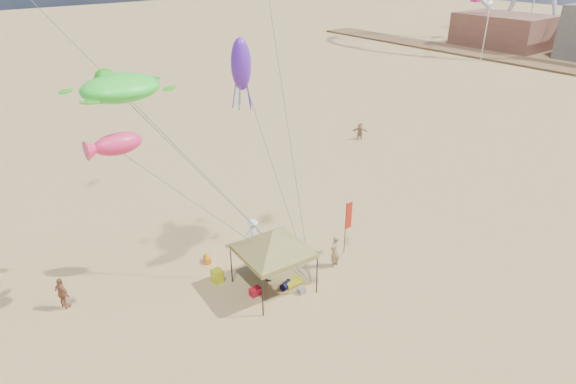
% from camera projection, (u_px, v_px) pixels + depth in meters
% --- Properties ---
extents(ground, '(280.00, 280.00, 0.00)m').
position_uv_depth(ground, '(325.00, 284.00, 24.72)').
color(ground, tan).
rests_on(ground, ground).
extents(canopy_tent, '(6.09, 6.09, 3.77)m').
position_uv_depth(canopy_tent, '(273.00, 233.00, 23.11)').
color(canopy_tent, black).
rests_on(canopy_tent, ground).
extents(feather_flag, '(0.48, 0.05, 3.11)m').
position_uv_depth(feather_flag, '(348.00, 219.00, 26.44)').
color(feather_flag, black).
rests_on(feather_flag, ground).
extents(cooler_red, '(0.54, 0.38, 0.38)m').
position_uv_depth(cooler_red, '(255.00, 292.00, 23.90)').
color(cooler_red, '#B50E23').
rests_on(cooler_red, ground).
extents(cooler_blue, '(0.54, 0.38, 0.38)m').
position_uv_depth(cooler_blue, '(279.00, 243.00, 27.84)').
color(cooler_blue, '#151CAF').
rests_on(cooler_blue, ground).
extents(bag_navy, '(0.69, 0.54, 0.36)m').
position_uv_depth(bag_navy, '(286.00, 285.00, 24.39)').
color(bag_navy, '#0E0D3A').
rests_on(bag_navy, ground).
extents(bag_orange, '(0.54, 0.69, 0.36)m').
position_uv_depth(bag_orange, '(207.00, 259.00, 26.40)').
color(bag_orange, orange).
rests_on(bag_orange, ground).
extents(chair_green, '(0.50, 0.50, 0.70)m').
position_uv_depth(chair_green, '(291.00, 252.00, 26.72)').
color(chair_green, '#228A19').
rests_on(chair_green, ground).
extents(chair_yellow, '(0.50, 0.50, 0.70)m').
position_uv_depth(chair_yellow, '(217.00, 276.00, 24.78)').
color(chair_yellow, '#C8D417').
rests_on(chair_yellow, ground).
extents(crate_grey, '(0.34, 0.30, 0.28)m').
position_uv_depth(crate_grey, '(301.00, 291.00, 24.05)').
color(crate_grey, slate).
rests_on(crate_grey, ground).
extents(beach_cart, '(0.90, 0.50, 0.24)m').
position_uv_depth(beach_cart, '(293.00, 282.00, 24.60)').
color(beach_cart, yellow).
rests_on(beach_cart, ground).
extents(person_near_a, '(0.77, 0.61, 1.85)m').
position_uv_depth(person_near_a, '(335.00, 251.00, 25.75)').
color(person_near_a, tan).
rests_on(person_near_a, ground).
extents(person_near_b, '(0.93, 0.96, 1.56)m').
position_uv_depth(person_near_b, '(269.00, 265.00, 24.89)').
color(person_near_b, '#343947').
rests_on(person_near_b, ground).
extents(person_near_c, '(1.21, 0.95, 1.65)m').
position_uv_depth(person_near_c, '(253.00, 232.00, 27.63)').
color(person_near_c, white).
rests_on(person_near_c, ground).
extents(person_far_a, '(0.70, 1.04, 1.64)m').
position_uv_depth(person_far_a, '(62.00, 293.00, 22.78)').
color(person_far_a, '#985B3A').
rests_on(person_far_a, ground).
extents(person_far_c, '(1.29, 1.27, 1.48)m').
position_uv_depth(person_far_c, '(360.00, 131.00, 42.99)').
color(person_far_c, '#AB775B').
rests_on(person_far_c, ground).
extents(building_north, '(10.00, 14.00, 5.20)m').
position_uv_depth(building_north, '(503.00, 31.00, 81.89)').
color(building_north, '#8C5947').
rests_on(building_north, ground).
extents(lamp_north, '(0.50, 0.50, 8.25)m').
position_uv_depth(lamp_north, '(488.00, 21.00, 71.10)').
color(lamp_north, silver).
rests_on(lamp_north, ground).
extents(turtle_kite, '(3.41, 2.81, 1.09)m').
position_uv_depth(turtle_kite, '(121.00, 88.00, 20.09)').
color(turtle_kite, '#36FF35').
rests_on(turtle_kite, ground).
extents(fish_kite, '(2.19, 1.41, 0.90)m').
position_uv_depth(fish_kite, '(118.00, 144.00, 20.08)').
color(fish_kite, '#FC2A61').
rests_on(fish_kite, ground).
extents(squid_kite, '(1.10, 1.10, 2.31)m').
position_uv_depth(squid_kite, '(241.00, 64.00, 21.61)').
color(squid_kite, '#6022C3').
rests_on(squid_kite, ground).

